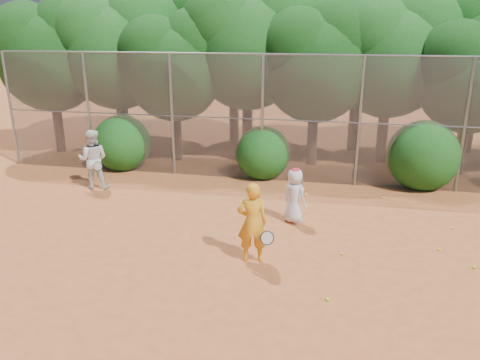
# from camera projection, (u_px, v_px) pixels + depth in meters

# --- Properties ---
(ground) EXTENTS (80.00, 80.00, 0.00)m
(ground) POSITION_uv_depth(u_px,v_px,m) (263.00, 271.00, 9.66)
(ground) COLOR #A55125
(ground) RESTS_ON ground
(fence_back) EXTENTS (20.05, 0.09, 4.03)m
(fence_back) POSITION_uv_depth(u_px,v_px,m) (290.00, 119.00, 14.62)
(fence_back) COLOR gray
(fence_back) RESTS_ON ground
(tree_0) EXTENTS (4.38, 3.81, 6.00)m
(tree_0) POSITION_uv_depth(u_px,v_px,m) (51.00, 50.00, 17.70)
(tree_0) COLOR black
(tree_0) RESTS_ON ground
(tree_1) EXTENTS (4.64, 4.03, 6.35)m
(tree_1) POSITION_uv_depth(u_px,v_px,m) (118.00, 44.00, 17.62)
(tree_1) COLOR black
(tree_1) RESTS_ON ground
(tree_2) EXTENTS (3.99, 3.47, 5.47)m
(tree_2) POSITION_uv_depth(u_px,v_px,m) (175.00, 62.00, 16.67)
(tree_2) COLOR black
(tree_2) RESTS_ON ground
(tree_3) EXTENTS (4.89, 4.26, 6.70)m
(tree_3) POSITION_uv_depth(u_px,v_px,m) (250.00, 38.00, 16.88)
(tree_3) COLOR black
(tree_3) RESTS_ON ground
(tree_4) EXTENTS (4.19, 3.64, 5.73)m
(tree_4) POSITION_uv_depth(u_px,v_px,m) (318.00, 58.00, 16.04)
(tree_4) COLOR black
(tree_4) RESTS_ON ground
(tree_5) EXTENTS (4.51, 3.92, 6.17)m
(tree_5) POSITION_uv_depth(u_px,v_px,m) (392.00, 49.00, 16.22)
(tree_5) COLOR black
(tree_5) RESTS_ON ground
(tree_6) EXTENTS (3.86, 3.36, 5.29)m
(tree_6) POSITION_uv_depth(u_px,v_px,m) (474.00, 70.00, 14.99)
(tree_6) COLOR black
(tree_6) RESTS_ON ground
(tree_9) EXTENTS (4.83, 4.20, 6.62)m
(tree_9) POSITION_uv_depth(u_px,v_px,m) (120.00, 38.00, 19.90)
(tree_9) COLOR black
(tree_9) RESTS_ON ground
(tree_10) EXTENTS (5.15, 4.48, 7.06)m
(tree_10) POSITION_uv_depth(u_px,v_px,m) (236.00, 31.00, 19.04)
(tree_10) COLOR black
(tree_10) RESTS_ON ground
(tree_11) EXTENTS (4.64, 4.03, 6.35)m
(tree_11) POSITION_uv_depth(u_px,v_px,m) (361.00, 44.00, 17.86)
(tree_11) COLOR black
(tree_11) RESTS_ON ground
(bush_0) EXTENTS (2.00, 2.00, 2.00)m
(bush_0) POSITION_uv_depth(u_px,v_px,m) (122.00, 140.00, 16.35)
(bush_0) COLOR #114512
(bush_0) RESTS_ON ground
(bush_1) EXTENTS (1.80, 1.80, 1.80)m
(bush_1) POSITION_uv_depth(u_px,v_px,m) (263.00, 151.00, 15.43)
(bush_1) COLOR #114512
(bush_1) RESTS_ON ground
(bush_2) EXTENTS (2.20, 2.20, 2.20)m
(bush_2) POSITION_uv_depth(u_px,v_px,m) (423.00, 152.00, 14.41)
(bush_2) COLOR #114512
(bush_2) RESTS_ON ground
(player_yellow) EXTENTS (0.87, 0.58, 1.76)m
(player_yellow) POSITION_uv_depth(u_px,v_px,m) (252.00, 223.00, 9.81)
(player_yellow) COLOR orange
(player_yellow) RESTS_ON ground
(player_teen) EXTENTS (0.83, 0.77, 1.45)m
(player_teen) POSITION_uv_depth(u_px,v_px,m) (294.00, 195.00, 11.85)
(player_teen) COLOR silver
(player_teen) RESTS_ON ground
(player_white) EXTENTS (1.03, 0.89, 1.84)m
(player_white) POSITION_uv_depth(u_px,v_px,m) (93.00, 159.00, 14.33)
(player_white) COLOR silver
(player_white) RESTS_ON ground
(ball_0) EXTENTS (0.07, 0.07, 0.07)m
(ball_0) POSITION_uv_depth(u_px,v_px,m) (439.00, 250.00, 10.49)
(ball_0) COLOR #D3E72A
(ball_0) RESTS_ON ground
(ball_1) EXTENTS (0.07, 0.07, 0.07)m
(ball_1) POSITION_uv_depth(u_px,v_px,m) (453.00, 228.00, 11.61)
(ball_1) COLOR #D3E72A
(ball_1) RESTS_ON ground
(ball_2) EXTENTS (0.07, 0.07, 0.07)m
(ball_2) POSITION_uv_depth(u_px,v_px,m) (327.00, 299.00, 8.58)
(ball_2) COLOR #D3E72A
(ball_2) RESTS_ON ground
(ball_4) EXTENTS (0.07, 0.07, 0.07)m
(ball_4) POSITION_uv_depth(u_px,v_px,m) (342.00, 254.00, 10.31)
(ball_4) COLOR #D3E72A
(ball_4) RESTS_ON ground
(ball_5) EXTENTS (0.07, 0.07, 0.07)m
(ball_5) POSITION_uv_depth(u_px,v_px,m) (384.00, 198.00, 13.65)
(ball_5) COLOR #D3E72A
(ball_5) RESTS_ON ground
(ball_6) EXTENTS (0.07, 0.07, 0.07)m
(ball_6) POSITION_uv_depth(u_px,v_px,m) (474.00, 267.00, 9.72)
(ball_6) COLOR #D3E72A
(ball_6) RESTS_ON ground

